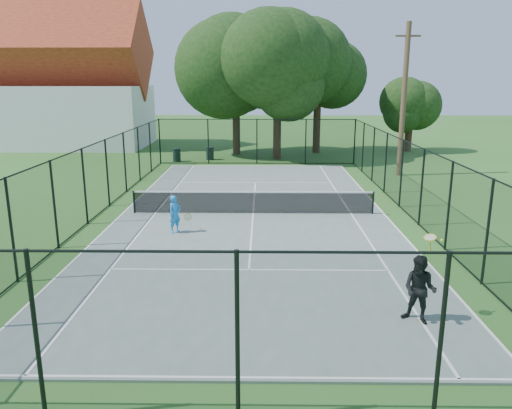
{
  "coord_description": "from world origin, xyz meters",
  "views": [
    {
      "loc": [
        0.4,
        -20.22,
        5.54
      ],
      "look_at": [
        0.16,
        -3.0,
        1.2
      ],
      "focal_mm": 35.0,
      "sensor_mm": 36.0,
      "label": 1
    }
  ],
  "objects_px": {
    "trash_bin_left": "(177,155)",
    "player_black": "(420,290)",
    "utility_pole": "(404,100)",
    "trash_bin_right": "(210,153)",
    "player_blue": "(175,214)",
    "tennis_net": "(253,201)"
  },
  "relations": [
    {
      "from": "utility_pole",
      "to": "player_blue",
      "type": "bearing_deg",
      "value": -133.87
    },
    {
      "from": "tennis_net",
      "to": "player_blue",
      "type": "relative_size",
      "value": 7.25
    },
    {
      "from": "tennis_net",
      "to": "trash_bin_left",
      "type": "relative_size",
      "value": 11.02
    },
    {
      "from": "utility_pole",
      "to": "player_blue",
      "type": "relative_size",
      "value": 6.22
    },
    {
      "from": "tennis_net",
      "to": "trash_bin_left",
      "type": "distance_m",
      "value": 14.95
    },
    {
      "from": "trash_bin_right",
      "to": "player_black",
      "type": "bearing_deg",
      "value": -73.2
    },
    {
      "from": "tennis_net",
      "to": "trash_bin_right",
      "type": "xyz_separation_m",
      "value": [
        -3.34,
        14.71,
        -0.13
      ]
    },
    {
      "from": "trash_bin_right",
      "to": "player_black",
      "type": "distance_m",
      "value": 25.39
    },
    {
      "from": "utility_pole",
      "to": "player_blue",
      "type": "distance_m",
      "value": 16.64
    },
    {
      "from": "trash_bin_left",
      "to": "utility_pole",
      "type": "xyz_separation_m",
      "value": [
        14.0,
        -4.88,
        3.92
      ]
    },
    {
      "from": "trash_bin_left",
      "to": "player_black",
      "type": "relative_size",
      "value": 0.45
    },
    {
      "from": "player_blue",
      "to": "utility_pole",
      "type": "bearing_deg",
      "value": 46.13
    },
    {
      "from": "trash_bin_left",
      "to": "player_black",
      "type": "distance_m",
      "value": 25.35
    },
    {
      "from": "utility_pole",
      "to": "tennis_net",
      "type": "bearing_deg",
      "value": -133.2
    },
    {
      "from": "player_blue",
      "to": "player_black",
      "type": "height_order",
      "value": "player_black"
    },
    {
      "from": "trash_bin_left",
      "to": "player_blue",
      "type": "distance_m",
      "value": 16.81
    },
    {
      "from": "tennis_net",
      "to": "player_blue",
      "type": "xyz_separation_m",
      "value": [
        -2.8,
        -2.71,
        0.17
      ]
    },
    {
      "from": "trash_bin_left",
      "to": "player_black",
      "type": "height_order",
      "value": "player_black"
    },
    {
      "from": "player_black",
      "to": "trash_bin_left",
      "type": "bearing_deg",
      "value": 112.14
    },
    {
      "from": "trash_bin_left",
      "to": "trash_bin_right",
      "type": "relative_size",
      "value": 1.02
    },
    {
      "from": "trash_bin_right",
      "to": "player_blue",
      "type": "relative_size",
      "value": 0.64
    },
    {
      "from": "tennis_net",
      "to": "player_blue",
      "type": "distance_m",
      "value": 3.9
    }
  ]
}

